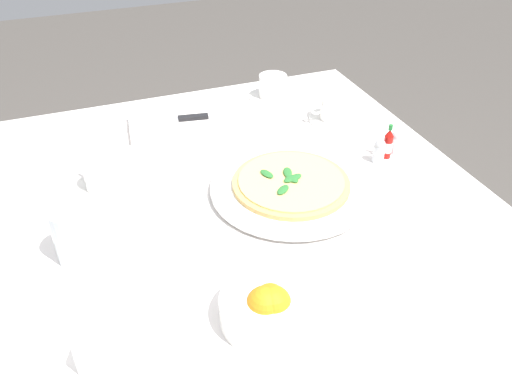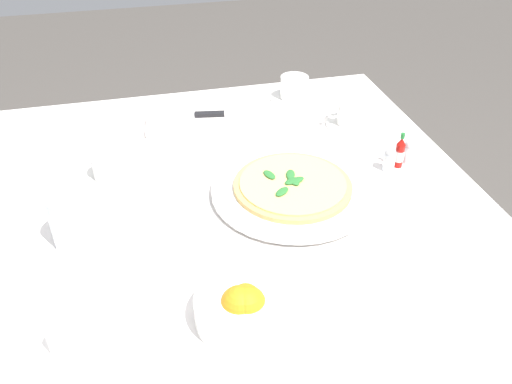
{
  "view_description": "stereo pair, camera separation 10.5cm",
  "coord_description": "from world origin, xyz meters",
  "px_view_note": "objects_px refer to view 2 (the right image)",
  "views": [
    {
      "loc": [
        0.23,
        0.8,
        1.37
      ],
      "look_at": [
        -0.08,
        -0.0,
        0.76
      ],
      "focal_mm": 36.72,
      "sensor_mm": 36.0,
      "label": 1
    },
    {
      "loc": [
        0.13,
        0.83,
        1.37
      ],
      "look_at": [
        -0.08,
        -0.0,
        0.76
      ],
      "focal_mm": 36.72,
      "sensor_mm": 36.0,
      "label": 2
    }
  ],
  "objects_px": {
    "napkin_folded": "(191,120)",
    "menu_card": "(62,319)",
    "pizza": "(293,185)",
    "hot_sauce_bottle": "(400,153)",
    "water_glass_far_left": "(72,222)",
    "pepper_shaker": "(408,152)",
    "coffee_cup_near_left": "(111,166)",
    "coffee_cup_left_edge": "(352,114)",
    "citrus_bowl": "(243,307)",
    "pizza_plate": "(292,190)",
    "coffee_cup_back_corner": "(294,89)",
    "dinner_knife": "(189,115)",
    "salt_shaker": "(389,160)"
  },
  "relations": [
    {
      "from": "napkin_folded",
      "to": "menu_card",
      "type": "xyz_separation_m",
      "value": [
        0.28,
        0.61,
        0.02
      ]
    },
    {
      "from": "pizza",
      "to": "hot_sauce_bottle",
      "type": "xyz_separation_m",
      "value": [
        -0.26,
        -0.05,
        0.01
      ]
    },
    {
      "from": "water_glass_far_left",
      "to": "pepper_shaker",
      "type": "bearing_deg",
      "value": -171.46
    },
    {
      "from": "coffee_cup_near_left",
      "to": "pepper_shaker",
      "type": "distance_m",
      "value": 0.65
    },
    {
      "from": "coffee_cup_left_edge",
      "to": "menu_card",
      "type": "xyz_separation_m",
      "value": [
        0.67,
        0.51,
        -0.0
      ]
    },
    {
      "from": "water_glass_far_left",
      "to": "menu_card",
      "type": "bearing_deg",
      "value": 87.77
    },
    {
      "from": "coffee_cup_left_edge",
      "to": "citrus_bowl",
      "type": "distance_m",
      "value": 0.68
    },
    {
      "from": "coffee_cup_left_edge",
      "to": "coffee_cup_near_left",
      "type": "relative_size",
      "value": 1.02
    },
    {
      "from": "coffee_cup_near_left",
      "to": "napkin_folded",
      "type": "height_order",
      "value": "coffee_cup_near_left"
    },
    {
      "from": "coffee_cup_left_edge",
      "to": "pepper_shaker",
      "type": "distance_m",
      "value": 0.2
    },
    {
      "from": "pepper_shaker",
      "to": "menu_card",
      "type": "distance_m",
      "value": 0.79
    },
    {
      "from": "coffee_cup_left_edge",
      "to": "menu_card",
      "type": "bearing_deg",
      "value": 37.45
    },
    {
      "from": "pizza_plate",
      "to": "napkin_folded",
      "type": "height_order",
      "value": "napkin_folded"
    },
    {
      "from": "coffee_cup_back_corner",
      "to": "pepper_shaker",
      "type": "height_order",
      "value": "coffee_cup_back_corner"
    },
    {
      "from": "napkin_folded",
      "to": "dinner_knife",
      "type": "distance_m",
      "value": 0.01
    },
    {
      "from": "pepper_shaker",
      "to": "salt_shaker",
      "type": "bearing_deg",
      "value": 19.65
    },
    {
      "from": "menu_card",
      "to": "napkin_folded",
      "type": "bearing_deg",
      "value": 176.85
    },
    {
      "from": "hot_sauce_bottle",
      "to": "pizza",
      "type": "bearing_deg",
      "value": 10.7
    },
    {
      "from": "pizza_plate",
      "to": "coffee_cup_near_left",
      "type": "distance_m",
      "value": 0.39
    },
    {
      "from": "hot_sauce_bottle",
      "to": "menu_card",
      "type": "relative_size",
      "value": 0.97
    },
    {
      "from": "coffee_cup_near_left",
      "to": "pizza",
      "type": "bearing_deg",
      "value": 157.25
    },
    {
      "from": "pizza_plate",
      "to": "pizza",
      "type": "xyz_separation_m",
      "value": [
        0.0,
        -0.0,
        0.01
      ]
    },
    {
      "from": "pizza",
      "to": "water_glass_far_left",
      "type": "xyz_separation_m",
      "value": [
        0.43,
        0.05,
        0.02
      ]
    },
    {
      "from": "pizza",
      "to": "menu_card",
      "type": "distance_m",
      "value": 0.51
    },
    {
      "from": "pizza",
      "to": "coffee_cup_back_corner",
      "type": "distance_m",
      "value": 0.45
    },
    {
      "from": "coffee_cup_back_corner",
      "to": "napkin_folded",
      "type": "xyz_separation_m",
      "value": [
        0.29,
        0.07,
        -0.02
      ]
    },
    {
      "from": "pepper_shaker",
      "to": "menu_card",
      "type": "height_order",
      "value": "menu_card"
    },
    {
      "from": "pizza",
      "to": "dinner_knife",
      "type": "xyz_separation_m",
      "value": [
        0.16,
        -0.36,
        -0.0
      ]
    },
    {
      "from": "citrus_bowl",
      "to": "napkin_folded",
      "type": "bearing_deg",
      "value": -90.8
    },
    {
      "from": "pepper_shaker",
      "to": "pizza_plate",
      "type": "bearing_deg",
      "value": 11.63
    },
    {
      "from": "napkin_folded",
      "to": "coffee_cup_near_left",
      "type": "bearing_deg",
      "value": 52.66
    },
    {
      "from": "citrus_bowl",
      "to": "coffee_cup_near_left",
      "type": "bearing_deg",
      "value": -67.08
    },
    {
      "from": "coffee_cup_back_corner",
      "to": "pepper_shaker",
      "type": "relative_size",
      "value": 2.31
    },
    {
      "from": "pizza",
      "to": "coffee_cup_near_left",
      "type": "xyz_separation_m",
      "value": [
        0.36,
        -0.15,
        0.01
      ]
    },
    {
      "from": "water_glass_far_left",
      "to": "hot_sauce_bottle",
      "type": "distance_m",
      "value": 0.69
    },
    {
      "from": "coffee_cup_back_corner",
      "to": "napkin_folded",
      "type": "relative_size",
      "value": 0.56
    },
    {
      "from": "pizza_plate",
      "to": "citrus_bowl",
      "type": "bearing_deg",
      "value": 60.34
    },
    {
      "from": "coffee_cup_back_corner",
      "to": "napkin_folded",
      "type": "bearing_deg",
      "value": 14.08
    },
    {
      "from": "pepper_shaker",
      "to": "citrus_bowl",
      "type": "bearing_deg",
      "value": 37.93
    },
    {
      "from": "napkin_folded",
      "to": "salt_shaker",
      "type": "bearing_deg",
      "value": 147.73
    },
    {
      "from": "coffee_cup_back_corner",
      "to": "salt_shaker",
      "type": "distance_m",
      "value": 0.4
    },
    {
      "from": "pizza",
      "to": "water_glass_far_left",
      "type": "distance_m",
      "value": 0.43
    },
    {
      "from": "menu_card",
      "to": "pizza_plate",
      "type": "bearing_deg",
      "value": 141.71
    },
    {
      "from": "coffee_cup_left_edge",
      "to": "pepper_shaker",
      "type": "bearing_deg",
      "value": 106.07
    },
    {
      "from": "pepper_shaker",
      "to": "coffee_cup_near_left",
      "type": "bearing_deg",
      "value": -8.0
    },
    {
      "from": "water_glass_far_left",
      "to": "hot_sauce_bottle",
      "type": "height_order",
      "value": "water_glass_far_left"
    },
    {
      "from": "pizza",
      "to": "hot_sauce_bottle",
      "type": "height_order",
      "value": "hot_sauce_bottle"
    },
    {
      "from": "coffee_cup_left_edge",
      "to": "citrus_bowl",
      "type": "bearing_deg",
      "value": 53.89
    },
    {
      "from": "napkin_folded",
      "to": "hot_sauce_bottle",
      "type": "bearing_deg",
      "value": 150.54
    },
    {
      "from": "coffee_cup_left_edge",
      "to": "water_glass_far_left",
      "type": "xyz_separation_m",
      "value": [
        0.66,
        0.3,
        0.01
      ]
    }
  ]
}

